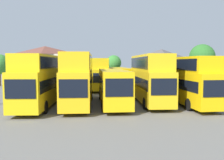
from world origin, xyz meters
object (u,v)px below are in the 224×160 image
(bus_2, at_px, (79,76))
(bus_7, at_px, (99,72))
(house_terrace_left, at_px, (45,63))
(bus_4, at_px, (150,76))
(bus_8, at_px, (119,77))
(bus_3, at_px, (113,85))
(house_terrace_centre, at_px, (161,64))
(bus_5, at_px, (183,77))
(bus_6, at_px, (78,78))
(tree_left_of_lot, at_px, (114,63))
(bus_9, at_px, (145,71))
(tree_right_of_lot, at_px, (202,57))
(bus_1, at_px, (42,77))

(bus_2, bearing_deg, bus_7, 171.00)
(bus_7, xyz_separation_m, house_terrace_left, (-11.81, 17.54, 1.33))
(bus_7, bearing_deg, house_terrace_left, -147.85)
(bus_4, relative_size, bus_8, 0.89)
(bus_3, height_order, house_terrace_centre, house_terrace_centre)
(bus_5, bearing_deg, bus_7, -149.58)
(bus_6, bearing_deg, bus_4, 35.27)
(bus_8, bearing_deg, bus_4, 7.68)
(tree_left_of_lot, bearing_deg, house_terrace_centre, 27.19)
(bus_9, bearing_deg, bus_4, -7.98)
(bus_6, height_order, bus_7, bus_7)
(bus_7, relative_size, tree_right_of_lot, 1.32)
(house_terrace_centre, bearing_deg, bus_2, -119.41)
(bus_4, relative_size, bus_6, 0.94)
(bus_1, distance_m, bus_9, 19.04)
(bus_8, xyz_separation_m, house_terrace_centre, (12.56, 19.18, 1.88))
(bus_7, relative_size, house_terrace_centre, 0.97)
(bus_4, relative_size, house_terrace_left, 0.92)
(bus_4, bearing_deg, tree_left_of_lot, -175.55)
(bus_3, distance_m, bus_6, 14.30)
(bus_8, bearing_deg, bus_2, -24.01)
(tree_right_of_lot, bearing_deg, house_terrace_centre, 114.91)
(bus_6, bearing_deg, bus_8, 86.70)
(bus_2, height_order, bus_6, bus_2)
(bus_4, xyz_separation_m, house_terrace_left, (-16.86, 30.55, 1.25))
(bus_5, xyz_separation_m, house_terrace_centre, (7.18, 31.86, 1.14))
(bus_4, height_order, bus_7, bus_4)
(house_terrace_left, relative_size, tree_left_of_lot, 1.88)
(bus_2, distance_m, tree_left_of_lot, 26.40)
(bus_5, distance_m, bus_7, 15.75)
(bus_2, bearing_deg, tree_right_of_lot, 133.40)
(bus_9, relative_size, tree_right_of_lot, 1.37)
(bus_5, bearing_deg, bus_6, -140.97)
(bus_3, bearing_deg, bus_5, 91.34)
(bus_8, distance_m, house_terrace_left, 23.57)
(bus_1, relative_size, bus_9, 1.09)
(bus_9, xyz_separation_m, house_terrace_centre, (8.18, 18.63, 0.96))
(bus_6, xyz_separation_m, tree_left_of_lot, (6.80, 12.19, 2.25))
(bus_3, relative_size, house_terrace_centre, 1.02)
(bus_8, xyz_separation_m, tree_right_of_lot, (17.57, 8.39, 3.43))
(bus_4, distance_m, bus_9, 13.27)
(bus_4, distance_m, bus_5, 3.51)
(bus_9, xyz_separation_m, house_terrace_left, (-19.37, 17.52, 1.18))
(bus_8, height_order, bus_9, bus_9)
(tree_left_of_lot, bearing_deg, bus_7, -105.82)
(bus_6, distance_m, bus_9, 10.90)
(bus_8, relative_size, house_terrace_left, 1.03)
(bus_6, xyz_separation_m, house_terrace_centre, (19.04, 18.47, 1.94))
(bus_2, height_order, tree_right_of_lot, tree_right_of_lot)
(bus_7, xyz_separation_m, house_terrace_centre, (15.74, 18.65, 1.10))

